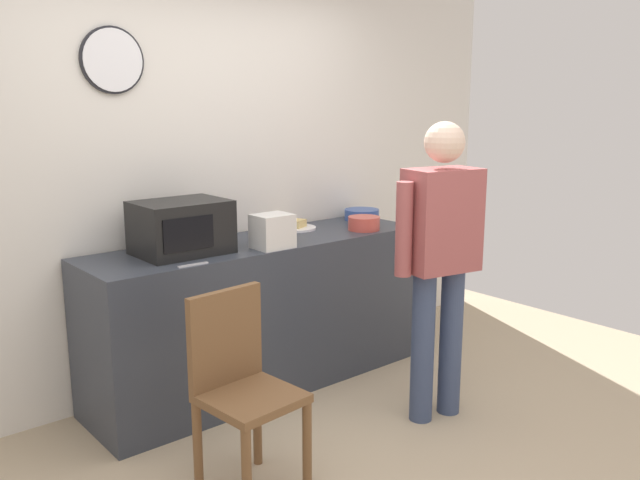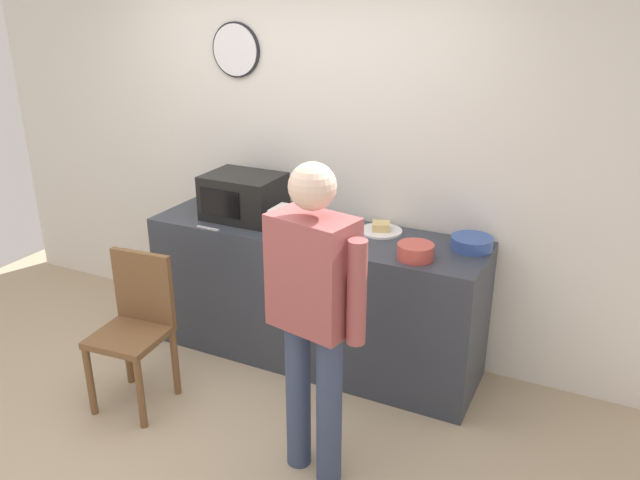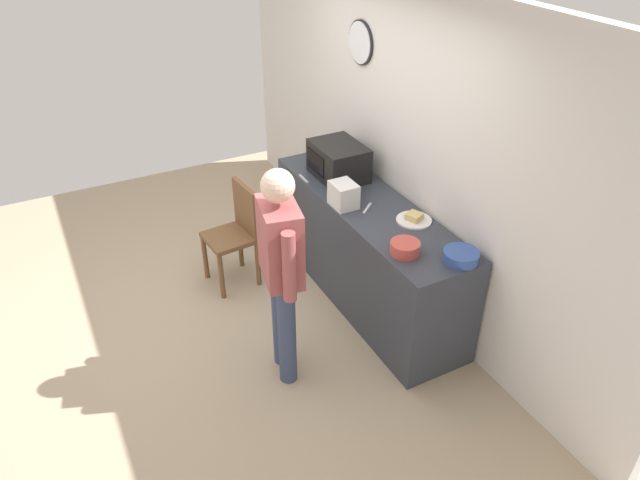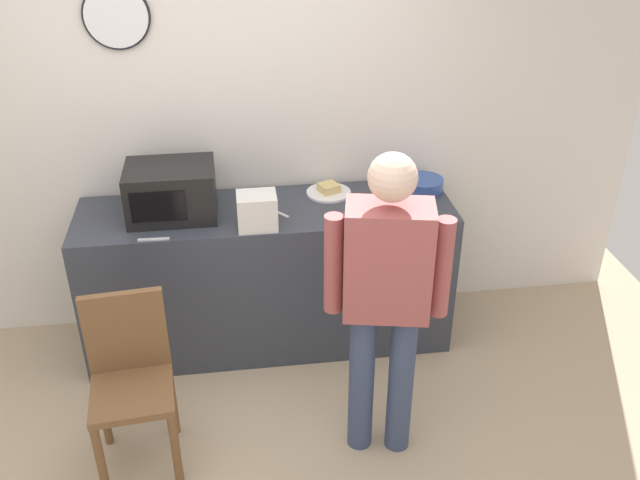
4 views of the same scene
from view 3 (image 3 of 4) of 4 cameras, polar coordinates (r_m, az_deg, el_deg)
ground_plane at (r=5.08m, az=-9.20°, el=-7.56°), size 6.00×6.00×0.00m
back_wall at (r=4.99m, az=7.14°, el=9.55°), size 5.40×0.13×2.60m
kitchen_counter at (r=5.01m, az=4.55°, el=-1.09°), size 2.22×0.62×0.94m
microwave at (r=5.11m, az=1.80°, el=7.69°), size 0.50×0.39×0.30m
sandwich_plate at (r=4.56m, az=9.11°, el=2.04°), size 0.27×0.27×0.07m
salad_bowl at (r=4.16m, az=8.25°, el=-0.76°), size 0.21×0.21×0.09m
cereal_bowl at (r=4.15m, az=13.52°, el=-1.54°), size 0.25×0.25×0.08m
toaster at (r=4.67m, az=2.30°, el=4.40°), size 0.22×0.18×0.20m
fork_utensil at (r=5.13m, az=-1.60°, el=5.98°), size 0.17×0.03×0.01m
spoon_utensil at (r=4.69m, az=4.61°, el=3.11°), size 0.12×0.14×0.01m
person_standing at (r=3.97m, az=-3.80°, el=-2.23°), size 0.58×0.31×1.68m
wooden_chair at (r=5.23m, az=-8.12°, el=0.95°), size 0.43×0.43×0.94m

